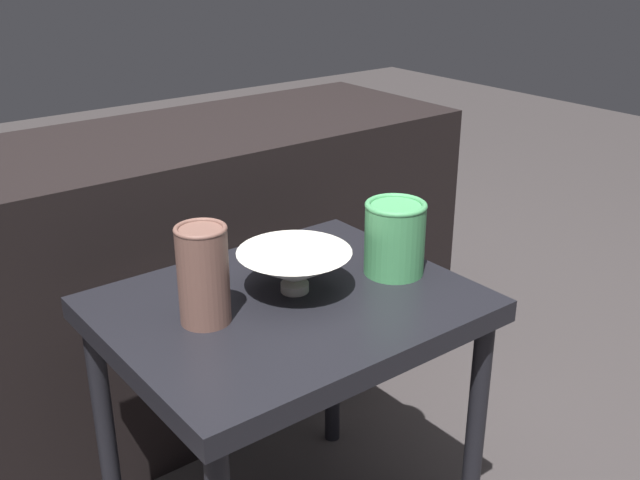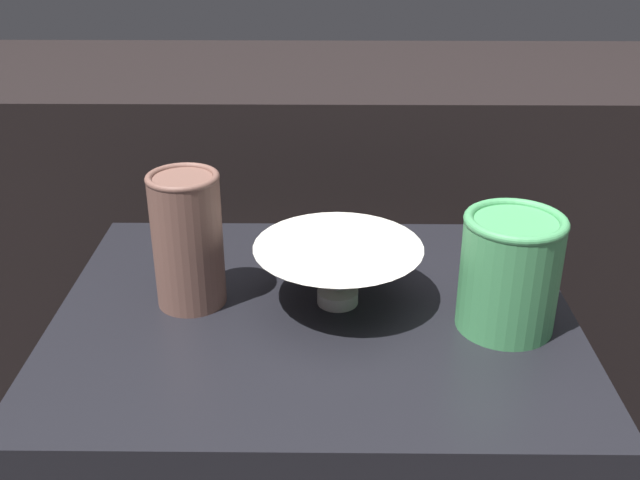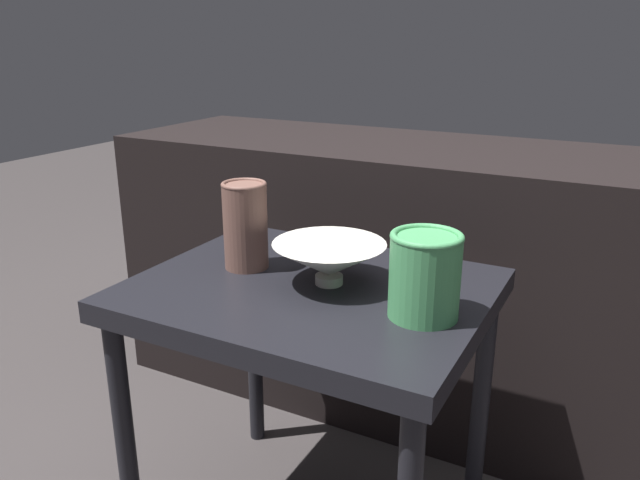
# 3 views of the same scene
# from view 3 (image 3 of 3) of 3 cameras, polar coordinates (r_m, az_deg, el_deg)

# --- Properties ---
(table) EXTENTS (0.62, 0.50, 0.55)m
(table) POSITION_cam_3_polar(r_m,az_deg,el_deg) (1.15, -0.85, -7.22)
(table) COLOR black
(table) RESTS_ON ground_plane
(couch_backdrop) EXTENTS (1.62, 0.50, 0.71)m
(couch_backdrop) POSITION_cam_3_polar(r_m,az_deg,el_deg) (1.70, 8.80, -3.39)
(couch_backdrop) COLOR black
(couch_backdrop) RESTS_ON ground_plane
(bowl) EXTENTS (0.20, 0.20, 0.08)m
(bowl) POSITION_cam_3_polar(r_m,az_deg,el_deg) (1.11, 0.84, -1.81)
(bowl) COLOR silver
(bowl) RESTS_ON table
(vase_textured_left) EXTENTS (0.09, 0.09, 0.17)m
(vase_textured_left) POSITION_cam_3_polar(r_m,az_deg,el_deg) (1.19, -6.84, 1.43)
(vase_textured_left) COLOR brown
(vase_textured_left) RESTS_ON table
(vase_colorful_right) EXTENTS (0.11, 0.11, 0.14)m
(vase_colorful_right) POSITION_cam_3_polar(r_m,az_deg,el_deg) (0.99, 9.57, -3.07)
(vase_colorful_right) COLOR #47995B
(vase_colorful_right) RESTS_ON table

